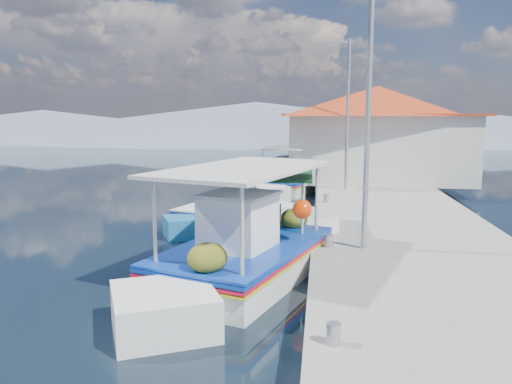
# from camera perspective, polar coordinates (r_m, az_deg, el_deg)

# --- Properties ---
(ground) EXTENTS (160.00, 160.00, 0.00)m
(ground) POSITION_cam_1_polar(r_m,az_deg,el_deg) (10.63, -12.92, -10.90)
(ground) COLOR black
(ground) RESTS_ON ground
(quay) EXTENTS (5.00, 44.00, 0.50)m
(quay) POSITION_cam_1_polar(r_m,az_deg,el_deg) (15.88, 15.74, -3.48)
(quay) COLOR #99968F
(quay) RESTS_ON ground
(bollards) EXTENTS (0.20, 17.20, 0.30)m
(bollards) POSITION_cam_1_polar(r_m,az_deg,el_deg) (14.89, 8.19, -2.47)
(bollards) COLOR #A5A8AD
(bollards) RESTS_ON quay
(main_caique) EXTENTS (4.13, 7.87, 2.74)m
(main_caique) POSITION_cam_1_polar(r_m,az_deg,el_deg) (10.95, -1.26, -7.19)
(main_caique) COLOR white
(main_caique) RESTS_ON ground
(caique_green_canopy) EXTENTS (1.95, 6.18, 2.31)m
(caique_green_canopy) POSITION_cam_1_polar(r_m,az_deg,el_deg) (13.30, 2.32, -5.10)
(caique_green_canopy) COLOR white
(caique_green_canopy) RESTS_ON ground
(caique_blue_hull) EXTENTS (2.76, 5.28, 0.99)m
(caique_blue_hull) POSITION_cam_1_polar(r_m,az_deg,el_deg) (16.44, -4.44, -2.69)
(caique_blue_hull) COLOR #1B6CA7
(caique_blue_hull) RESTS_ON ground
(caique_far) EXTENTS (3.31, 6.35, 2.34)m
(caique_far) POSITION_cam_1_polar(r_m,az_deg,el_deg) (23.01, 4.03, 1.06)
(caique_far) COLOR white
(caique_far) RESTS_ON ground
(harbor_building) EXTENTS (10.49, 10.49, 4.40)m
(harbor_building) POSITION_cam_1_polar(r_m,az_deg,el_deg) (24.51, 13.72, 6.81)
(harbor_building) COLOR white
(harbor_building) RESTS_ON quay
(lamp_post_near) EXTENTS (1.21, 0.14, 6.00)m
(lamp_post_near) POSITION_cam_1_polar(r_m,az_deg,el_deg) (11.39, 12.34, 10.16)
(lamp_post_near) COLOR #A5A8AD
(lamp_post_near) RESTS_ON quay
(lamp_post_far) EXTENTS (1.21, 0.14, 6.00)m
(lamp_post_far) POSITION_cam_1_polar(r_m,az_deg,el_deg) (20.38, 10.24, 9.58)
(lamp_post_far) COLOR #A5A8AD
(lamp_post_far) RESTS_ON quay
(mountain_ridge) EXTENTS (171.40, 96.00, 5.50)m
(mountain_ridge) POSITION_cam_1_polar(r_m,az_deg,el_deg) (65.44, 10.18, 7.43)
(mountain_ridge) COLOR slate
(mountain_ridge) RESTS_ON ground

